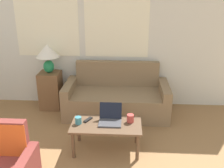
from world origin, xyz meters
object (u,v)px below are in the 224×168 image
Objects in this scene: coffee_table at (106,127)px; laptop at (110,118)px; cup_yellow at (78,120)px; tv_remote at (88,120)px; cup_navy at (130,118)px; table_lamp at (48,53)px; couch at (117,99)px.

coffee_table is 3.10× the size of laptop.
cup_yellow is 0.15m from tv_remote.
cup_navy is 0.70× the size of tv_remote.
tv_remote is (-0.30, 0.02, -0.04)m from laptop.
cup_navy reaches higher than tv_remote.
coffee_table is at bearing -17.74° from tv_remote.
cup_navy is 0.56m from tv_remote.
tv_remote is at bearing 162.26° from coffee_table.
table_lamp is 4.70× the size of cup_navy.
laptop reaches higher than cup_navy.
cup_navy reaches higher than coffee_table.
laptop is 0.26m from cup_navy.
tv_remote is at bearing 39.84° from cup_yellow.
table_lamp is at bearing 130.87° from coffee_table.
coffee_table is 8.60× the size of cup_navy.
couch is 3.47× the size of table_lamp.
cup_yellow is at bearing -172.80° from cup_navy.
tv_remote is (0.84, -1.18, -0.60)m from table_lamp.
tv_remote is (-0.34, -1.05, 0.15)m from couch.
table_lamp is at bearing 139.68° from cup_navy.
table_lamp is 1.75m from laptop.
coffee_table is at bearing -49.13° from table_lamp.
couch is at bearing 102.02° from cup_navy.
table_lamp is 1.93m from cup_navy.
couch reaches higher than tv_remote.
couch reaches higher than cup_navy.
coffee_table is 0.27m from tv_remote.
laptop is at bearing -4.32° from tv_remote.
table_lamp is 1.57m from tv_remote.
laptop is (-0.04, -1.07, 0.19)m from couch.
cup_navy is (1.41, -1.19, -0.56)m from table_lamp.
cup_navy is at bearing -77.98° from couch.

